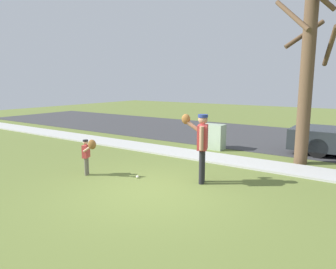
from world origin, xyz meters
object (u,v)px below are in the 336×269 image
Objects in this scene: baseball at (137,177)px; street_tree_near at (307,70)px; person_child at (88,151)px; utility_cabinet at (213,137)px; person_adult at (201,140)px.

street_tree_near reaches higher than baseball.
person_child reaches higher than baseball.
person_child is 1.49m from baseball.
street_tree_near is (3.20, 3.99, 2.81)m from baseball.
street_tree_near is (4.43, 4.55, 2.18)m from person_child.
person_adult is at bearing -68.44° from utility_cabinet.
baseball is (1.23, 0.56, -0.63)m from person_child.
person_adult is 1.83× the size of utility_cabinet.
street_tree_near is (3.16, -0.39, 2.38)m from utility_cabinet.
person_adult reaches higher than person_child.
utility_cabinet reaches higher than baseball.
person_adult is 1.95m from baseball.
utility_cabinet is 3.97m from street_tree_near.
utility_cabinet is (0.04, 4.38, 0.43)m from baseball.
street_tree_near is at bearing -138.62° from person_adult.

